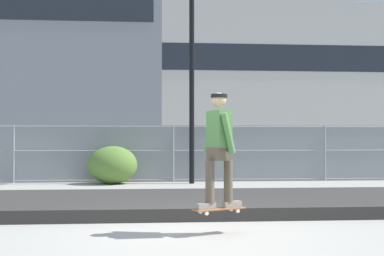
# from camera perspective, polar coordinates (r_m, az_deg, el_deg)

# --- Properties ---
(ground_plane) EXTENTS (120.00, 120.00, 0.00)m
(ground_plane) POSITION_cam_1_polar(r_m,az_deg,el_deg) (7.36, 0.81, -12.06)
(ground_plane) COLOR #9E998E
(gravel_berm) EXTENTS (17.08, 3.42, 0.22)m
(gravel_berm) POSITION_cam_1_polar(r_m,az_deg,el_deg) (9.95, -0.64, -8.62)
(gravel_berm) COLOR #33302D
(gravel_berm) RESTS_ON ground_plane
(skateboard) EXTENTS (0.81, 0.50, 0.07)m
(skateboard) POSITION_cam_1_polar(r_m,az_deg,el_deg) (7.20, 3.17, -9.36)
(skateboard) COLOR #9E5B33
(skater) EXTENTS (0.70, 0.62, 1.67)m
(skater) POSITION_cam_1_polar(r_m,az_deg,el_deg) (7.13, 3.16, -1.74)
(skater) COLOR gray
(skater) RESTS_ON skateboard
(chain_fence) EXTENTS (20.52, 0.06, 1.85)m
(chain_fence) POSITION_cam_1_polar(r_m,az_deg,el_deg) (16.20, -2.18, -2.93)
(chain_fence) COLOR gray
(chain_fence) RESTS_ON ground_plane
(street_lamp) EXTENTS (0.44, 0.44, 7.14)m
(street_lamp) POSITION_cam_1_polar(r_m,az_deg,el_deg) (15.80, -0.03, 9.72)
(street_lamp) COLOR black
(street_lamp) RESTS_ON ground_plane
(parked_car_near) EXTENTS (4.48, 2.11, 1.66)m
(parked_car_near) POSITION_cam_1_polar(r_m,az_deg,el_deg) (18.99, -16.49, -2.94)
(parked_car_near) COLOR #566B4C
(parked_car_near) RESTS_ON ground_plane
(parked_car_mid) EXTENTS (4.54, 2.24, 1.66)m
(parked_car_mid) POSITION_cam_1_polar(r_m,az_deg,el_deg) (18.56, 1.16, -3.04)
(parked_car_mid) COLOR navy
(parked_car_mid) RESTS_ON ground_plane
(library_building) EXTENTS (18.44, 14.97, 20.91)m
(library_building) POSITION_cam_1_polar(r_m,az_deg,el_deg) (51.99, -14.00, 8.69)
(library_building) COLOR slate
(library_building) RESTS_ON ground_plane
(office_block) EXTENTS (30.12, 15.52, 14.67)m
(office_block) POSITION_cam_1_polar(r_m,az_deg,el_deg) (53.92, 5.13, 4.94)
(office_block) COLOR #B2AFA8
(office_block) RESTS_ON ground_plane
(shrub_left) EXTENTS (1.53, 1.25, 1.18)m
(shrub_left) POSITION_cam_1_polar(r_m,az_deg,el_deg) (15.55, -9.16, -4.24)
(shrub_left) COLOR #567A33
(shrub_left) RESTS_ON ground_plane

